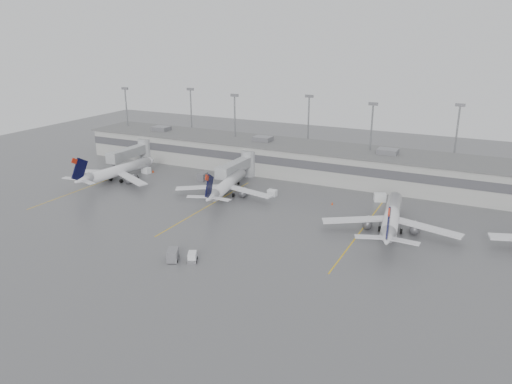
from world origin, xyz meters
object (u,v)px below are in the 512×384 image
at_px(baggage_tug, 192,258).
at_px(jet_far_left, 117,171).
at_px(jet_mid_left, 226,185).
at_px(jet_mid_right, 392,217).

bearing_deg(baggage_tug, jet_far_left, 117.68).
height_order(jet_mid_left, baggage_tug, jet_mid_left).
bearing_deg(baggage_tug, jet_mid_left, 83.30).
bearing_deg(jet_mid_left, baggage_tug, -80.16).
bearing_deg(jet_far_left, jet_mid_left, 9.01).
distance_m(jet_mid_left, jet_mid_right, 40.46).
bearing_deg(jet_mid_right, jet_far_left, 169.60).
distance_m(jet_mid_left, baggage_tug, 35.97).
relative_size(jet_far_left, baggage_tug, 9.56).
height_order(jet_far_left, baggage_tug, jet_far_left).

